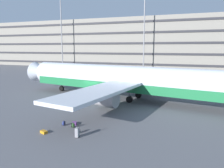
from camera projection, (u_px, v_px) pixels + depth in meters
name	position (u px, v px, depth m)	size (l,w,h in m)	color
ground_plane	(93.00, 97.00, 33.87)	(600.00, 600.00, 0.00)	#5B5B60
terminal_structure	(153.00, 43.00, 81.27)	(138.33, 15.18, 18.11)	gray
airliner	(129.00, 80.00, 31.67)	(39.15, 31.81, 10.58)	silver
light_mast_far_left	(61.00, 27.00, 79.67)	(1.80, 0.50, 26.60)	gray
light_mast_left	(144.00, 27.00, 69.50)	(1.80, 0.50, 24.42)	gray
suitcase_laid_flat	(44.00, 132.00, 19.48)	(0.75, 0.59, 0.23)	orange
suitcase_navy	(74.00, 123.00, 21.68)	(0.63, 0.79, 0.22)	#72388C
suitcase_silver	(77.00, 132.00, 18.54)	(0.33, 0.48, 1.04)	gray
backpack_orange	(73.00, 125.00, 20.82)	(0.42, 0.34, 0.53)	#264C26
backpack_teal	(79.00, 131.00, 19.50)	(0.29, 0.36, 0.50)	black
backpack_red	(64.00, 123.00, 21.36)	(0.32, 0.39, 0.54)	navy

